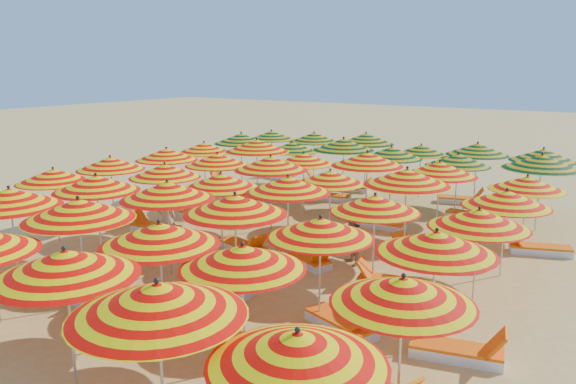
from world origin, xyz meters
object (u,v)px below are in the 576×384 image
at_px(umbrella_26, 271,163).
at_px(lounger_15, 205,214).
at_px(umbrella_27, 330,177).
at_px(lounger_17, 250,199).
at_px(umbrella_47, 543,155).
at_px(umbrella_19, 165,171).
at_px(umbrella_23, 479,219).
at_px(umbrella_17, 436,243).
at_px(lounger_14, 390,283).
at_px(umbrella_38, 344,144).
at_px(lounger_19, 539,249).
at_px(umbrella_13, 96,183).
at_px(lounger_12, 243,247).
at_px(umbrella_10, 242,257).
at_px(umbrella_42, 271,135).
at_px(umbrella_14, 167,191).
at_px(lounger_8, 343,323).
at_px(umbrella_45, 421,150).
at_px(lounger_26, 352,187).
at_px(lounger_22, 328,197).
at_px(lounger_23, 472,216).
at_px(lounger_10, 106,218).
at_px(umbrella_11, 403,291).
at_px(umbrella_35, 527,183).
at_px(lounger_6, 119,257).
at_px(umbrella_3, 65,264).
at_px(lounger_4, 75,294).
at_px(umbrella_25, 217,160).
at_px(lounger_21, 301,193).
at_px(umbrella_18, 110,163).
at_px(umbrella_32, 304,159).
at_px(lounger_27, 462,200).
at_px(umbrella_33, 367,159).
at_px(umbrella_37, 292,147).
at_px(umbrella_15, 235,205).
at_px(lounger_3, 31,286).
at_px(beachgoer_b, 352,239).
at_px(umbrella_24, 167,154).
at_px(lounger_25, 324,181).
at_px(umbrella_9, 159,234).
at_px(umbrella_20, 221,181).
at_px(umbrella_34, 440,169).
at_px(umbrella_12, 53,176).
at_px(lounger_7, 222,286).
at_px(beachgoer_a, 166,217).
at_px(umbrella_36, 241,138).
at_px(lounger_20, 229,184).
at_px(umbrella_40, 458,160).

bearing_deg(umbrella_26, lounger_15, -178.97).
relative_size(umbrella_27, lounger_17, 1.35).
distance_m(umbrella_47, lounger_15, 12.54).
bearing_deg(umbrella_19, umbrella_23, -1.31).
bearing_deg(umbrella_17, lounger_14, 127.94).
bearing_deg(umbrella_38, lounger_19, -18.29).
bearing_deg(umbrella_23, umbrella_13, -165.53).
bearing_deg(lounger_12, umbrella_10, -37.66).
bearing_deg(umbrella_10, umbrella_42, 123.20).
relative_size(umbrella_14, lounger_8, 1.62).
xyz_separation_m(umbrella_45, lounger_26, (-2.96, -0.27, -1.88)).
height_order(umbrella_47, lounger_22, umbrella_47).
bearing_deg(lounger_23, lounger_10, -142.34).
height_order(umbrella_11, umbrella_45, umbrella_11).
bearing_deg(umbrella_35, lounger_6, -141.56).
distance_m(lounger_14, lounger_17, 9.92).
bearing_deg(umbrella_14, umbrella_3, -62.47).
xyz_separation_m(umbrella_14, lounger_4, (-0.66, -2.48, -2.13)).
relative_size(umbrella_25, lounger_21, 1.61).
xyz_separation_m(umbrella_14, umbrella_18, (-5.07, 2.37, -0.12)).
bearing_deg(umbrella_18, umbrella_32, 45.81).
relative_size(lounger_21, lounger_27, 0.98).
distance_m(umbrella_33, lounger_6, 8.58).
xyz_separation_m(lounger_8, lounger_26, (-5.91, 12.16, 0.00)).
distance_m(umbrella_25, umbrella_37, 4.80).
xyz_separation_m(umbrella_15, lounger_3, (-4.42, -2.51, -2.14)).
distance_m(umbrella_23, beachgoer_b, 3.97).
distance_m(umbrella_17, umbrella_24, 12.98).
xyz_separation_m(umbrella_35, lounger_15, (-10.41, -2.45, -1.90)).
bearing_deg(umbrella_14, lounger_27, 71.00).
distance_m(umbrella_11, lounger_23, 12.64).
xyz_separation_m(umbrella_11, umbrella_15, (-5.00, 2.24, 0.19)).
relative_size(umbrella_17, lounger_25, 1.43).
height_order(umbrella_9, lounger_27, umbrella_9).
distance_m(umbrella_20, umbrella_38, 7.46).
relative_size(umbrella_3, lounger_17, 1.47).
distance_m(umbrella_26, umbrella_34, 5.42).
distance_m(umbrella_12, umbrella_13, 2.51).
bearing_deg(umbrella_33, lounger_7, -93.23).
bearing_deg(lounger_3, umbrella_12, 133.41).
bearing_deg(umbrella_18, lounger_22, 58.23).
bearing_deg(umbrella_12, lounger_23, 43.59).
relative_size(umbrella_13, beachgoer_a, 1.87).
distance_m(umbrella_19, umbrella_38, 7.70).
xyz_separation_m(lounger_6, lounger_23, (7.10, 9.93, 0.00)).
bearing_deg(umbrella_32, umbrella_36, 153.79).
height_order(lounger_17, beachgoer_b, beachgoer_b).
height_order(umbrella_33, umbrella_37, umbrella_33).
bearing_deg(umbrella_36, lounger_20, -159.31).
xyz_separation_m(umbrella_33, umbrella_40, (2.28, 2.65, -0.19)).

